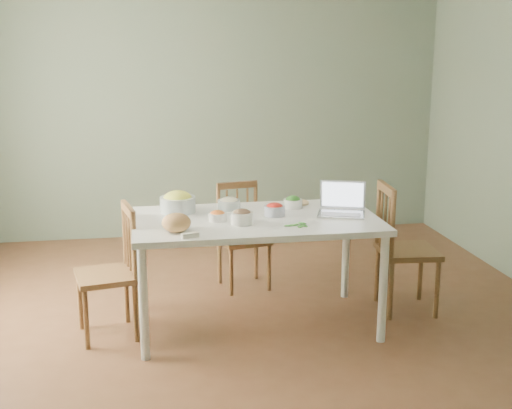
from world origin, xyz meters
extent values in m
cube|color=#53331F|center=(0.00, 0.00, 0.00)|extent=(5.00, 5.00, 0.00)
cube|color=#5E6B5A|center=(0.00, 2.50, 1.35)|extent=(5.00, 0.00, 2.70)
cube|color=#5E6B5A|center=(0.00, -2.50, 1.35)|extent=(5.00, 0.00, 2.70)
ellipsoid|color=#B67F4F|center=(-0.53, -0.32, 0.89)|extent=(0.25, 0.25, 0.13)
cube|color=silver|center=(-0.45, -0.48, 0.85)|extent=(0.12, 0.07, 0.03)
cylinder|color=#C6B288|center=(0.45, 0.33, 0.84)|extent=(0.25, 0.25, 0.02)
camera|label=1|loc=(-0.73, -4.68, 2.06)|focal=46.97mm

